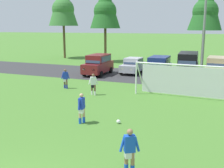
{
  "coord_description": "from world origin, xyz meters",
  "views": [
    {
      "loc": [
        5.81,
        -5.15,
        5.05
      ],
      "look_at": [
        0.04,
        9.33,
        1.76
      ],
      "focal_mm": 43.3,
      "sensor_mm": 36.0,
      "label": 1
    }
  ],
  "objects_px": {
    "soccer_goal": "(187,79)",
    "parked_car_slot_center": "(188,64)",
    "player_defender_far": "(66,79)",
    "player_midfield_center": "(82,108)",
    "street_lamp": "(206,37)",
    "player_striker_near": "(130,151)",
    "parked_car_slot_left": "(133,65)",
    "player_winger_right": "(93,84)",
    "parked_car_slot_center_left": "(159,67)",
    "parked_car_slot_center_right": "(217,68)",
    "parked_car_slot_far_left": "(98,64)",
    "soccer_ball": "(118,122)"
  },
  "relations": [
    {
      "from": "player_striker_near",
      "to": "parked_car_slot_far_left",
      "type": "xyz_separation_m",
      "value": [
        -9.46,
        18.03,
        0.29
      ]
    },
    {
      "from": "player_defender_far",
      "to": "parked_car_slot_left",
      "type": "relative_size",
      "value": 0.39
    },
    {
      "from": "player_defender_far",
      "to": "street_lamp",
      "type": "height_order",
      "value": "street_lamp"
    },
    {
      "from": "player_striker_near",
      "to": "player_winger_right",
      "type": "height_order",
      "value": "same"
    },
    {
      "from": "parked_car_slot_center_left",
      "to": "parked_car_slot_center_right",
      "type": "xyz_separation_m",
      "value": [
        5.42,
        1.77,
        0.0
      ]
    },
    {
      "from": "soccer_goal",
      "to": "parked_car_slot_center",
      "type": "bearing_deg",
      "value": 95.78
    },
    {
      "from": "parked_car_slot_far_left",
      "to": "street_lamp",
      "type": "height_order",
      "value": "street_lamp"
    },
    {
      "from": "parked_car_slot_left",
      "to": "street_lamp",
      "type": "bearing_deg",
      "value": -36.96
    },
    {
      "from": "player_winger_right",
      "to": "parked_car_slot_left",
      "type": "relative_size",
      "value": 0.39
    },
    {
      "from": "soccer_goal",
      "to": "parked_car_slot_center_left",
      "type": "height_order",
      "value": "soccer_goal"
    },
    {
      "from": "soccer_goal",
      "to": "parked_car_slot_center_right",
      "type": "bearing_deg",
      "value": 77.02
    },
    {
      "from": "soccer_goal",
      "to": "parked_car_slot_left",
      "type": "height_order",
      "value": "soccer_goal"
    },
    {
      "from": "soccer_goal",
      "to": "player_striker_near",
      "type": "relative_size",
      "value": 4.57
    },
    {
      "from": "soccer_goal",
      "to": "player_midfield_center",
      "type": "relative_size",
      "value": 4.57
    },
    {
      "from": "parked_car_slot_left",
      "to": "parked_car_slot_far_left",
      "type": "bearing_deg",
      "value": -146.61
    },
    {
      "from": "player_striker_near",
      "to": "player_defender_far",
      "type": "xyz_separation_m",
      "value": [
        -9.15,
        10.81,
        0.0
      ]
    },
    {
      "from": "soccer_ball",
      "to": "street_lamp",
      "type": "height_order",
      "value": "street_lamp"
    },
    {
      "from": "player_midfield_center",
      "to": "parked_car_slot_center",
      "type": "distance_m",
      "value": 16.51
    },
    {
      "from": "player_defender_far",
      "to": "parked_car_slot_center_right",
      "type": "relative_size",
      "value": 0.35
    },
    {
      "from": "player_striker_near",
      "to": "parked_car_slot_center_left",
      "type": "height_order",
      "value": "parked_car_slot_center_left"
    },
    {
      "from": "player_striker_near",
      "to": "parked_car_slot_far_left",
      "type": "relative_size",
      "value": 0.35
    },
    {
      "from": "parked_car_slot_far_left",
      "to": "parked_car_slot_center_left",
      "type": "xyz_separation_m",
      "value": [
        6.53,
        0.38,
        0.0
      ]
    },
    {
      "from": "soccer_ball",
      "to": "player_defender_far",
      "type": "distance_m",
      "value": 9.49
    },
    {
      "from": "player_defender_far",
      "to": "player_winger_right",
      "type": "xyz_separation_m",
      "value": [
        3.14,
        -1.17,
        0.0
      ]
    },
    {
      "from": "soccer_goal",
      "to": "parked_car_slot_center_right",
      "type": "relative_size",
      "value": 1.6
    },
    {
      "from": "player_midfield_center",
      "to": "parked_car_slot_center",
      "type": "xyz_separation_m",
      "value": [
        3.67,
        16.08,
        0.52
      ]
    },
    {
      "from": "player_defender_far",
      "to": "parked_car_slot_center_left",
      "type": "height_order",
      "value": "parked_car_slot_center_left"
    },
    {
      "from": "player_defender_far",
      "to": "player_winger_right",
      "type": "distance_m",
      "value": 3.35
    },
    {
      "from": "soccer_ball",
      "to": "player_winger_right",
      "type": "height_order",
      "value": "player_winger_right"
    },
    {
      "from": "player_midfield_center",
      "to": "player_winger_right",
      "type": "height_order",
      "value": "same"
    },
    {
      "from": "street_lamp",
      "to": "player_defender_far",
      "type": "bearing_deg",
      "value": -161.52
    },
    {
      "from": "player_defender_far",
      "to": "parked_car_slot_center",
      "type": "distance_m",
      "value": 12.76
    },
    {
      "from": "soccer_goal",
      "to": "parked_car_slot_left",
      "type": "distance_m",
      "value": 10.77
    },
    {
      "from": "soccer_goal",
      "to": "player_defender_far",
      "type": "xyz_separation_m",
      "value": [
        -9.72,
        -1.0,
        -0.47
      ]
    },
    {
      "from": "soccer_goal",
      "to": "parked_car_slot_center_right",
      "type": "distance_m",
      "value": 8.6
    },
    {
      "from": "player_midfield_center",
      "to": "parked_car_slot_center",
      "type": "relative_size",
      "value": 0.33
    },
    {
      "from": "player_midfield_center",
      "to": "player_winger_right",
      "type": "bearing_deg",
      "value": 109.85
    },
    {
      "from": "soccer_goal",
      "to": "parked_car_slot_center_left",
      "type": "relative_size",
      "value": 1.63
    },
    {
      "from": "soccer_ball",
      "to": "player_winger_right",
      "type": "bearing_deg",
      "value": 127.48
    },
    {
      "from": "soccer_goal",
      "to": "parked_car_slot_far_left",
      "type": "xyz_separation_m",
      "value": [
        -10.02,
        6.23,
        -0.18
      ]
    },
    {
      "from": "soccer_goal",
      "to": "player_defender_far",
      "type": "bearing_deg",
      "value": -174.14
    },
    {
      "from": "soccer_goal",
      "to": "player_winger_right",
      "type": "relative_size",
      "value": 4.57
    },
    {
      "from": "parked_car_slot_far_left",
      "to": "parked_car_slot_center_left",
      "type": "relative_size",
      "value": 1.01
    },
    {
      "from": "soccer_ball",
      "to": "street_lamp",
      "type": "bearing_deg",
      "value": 69.78
    },
    {
      "from": "player_midfield_center",
      "to": "parked_car_slot_far_left",
      "type": "bearing_deg",
      "value": 111.31
    },
    {
      "from": "player_defender_far",
      "to": "player_winger_right",
      "type": "relative_size",
      "value": 1.0
    },
    {
      "from": "soccer_goal",
      "to": "player_defender_far",
      "type": "relative_size",
      "value": 4.57
    },
    {
      "from": "soccer_ball",
      "to": "parked_car_slot_center",
      "type": "xyz_separation_m",
      "value": [
        1.83,
        15.43,
        1.23
      ]
    },
    {
      "from": "player_striker_near",
      "to": "parked_car_slot_center_right",
      "type": "relative_size",
      "value": 0.35
    },
    {
      "from": "parked_car_slot_center_right",
      "to": "street_lamp",
      "type": "bearing_deg",
      "value": -99.29
    }
  ]
}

